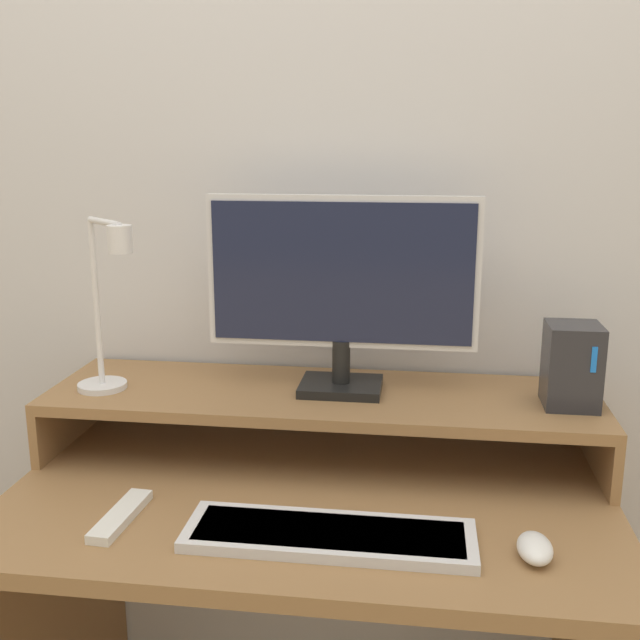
% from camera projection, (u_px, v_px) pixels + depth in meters
% --- Properties ---
extents(wall_back, '(6.00, 0.05, 2.50)m').
position_uv_depth(wall_back, '(334.00, 194.00, 1.59)').
color(wall_back, silver).
rests_on(wall_back, ground_plane).
extents(desk, '(1.09, 0.65, 0.74)m').
position_uv_depth(desk, '(310.00, 599.00, 1.42)').
color(desk, olive).
rests_on(desk, ground_plane).
extents(monitor_shelf, '(1.09, 0.32, 0.13)m').
position_uv_depth(monitor_shelf, '(322.00, 401.00, 1.50)').
color(monitor_shelf, olive).
rests_on(monitor_shelf, desk).
extents(monitor, '(0.53, 0.13, 0.39)m').
position_uv_depth(monitor, '(342.00, 283.00, 1.45)').
color(monitor, black).
rests_on(monitor, monitor_shelf).
extents(desk_lamp, '(0.16, 0.16, 0.35)m').
position_uv_depth(desk_lamp, '(107.00, 313.00, 1.44)').
color(desk_lamp, silver).
rests_on(desk_lamp, monitor_shelf).
extents(router_dock, '(0.10, 0.10, 0.16)m').
position_uv_depth(router_dock, '(572.00, 365.00, 1.40)').
color(router_dock, '#28282D').
rests_on(router_dock, monitor_shelf).
extents(keyboard, '(0.46, 0.14, 0.02)m').
position_uv_depth(keyboard, '(329.00, 535.00, 1.19)').
color(keyboard, silver).
rests_on(keyboard, desk).
extents(mouse, '(0.05, 0.09, 0.03)m').
position_uv_depth(mouse, '(535.00, 548.00, 1.14)').
color(mouse, white).
rests_on(mouse, desk).
extents(remote_control, '(0.05, 0.17, 0.02)m').
position_uv_depth(remote_control, '(121.00, 516.00, 1.25)').
color(remote_control, white).
rests_on(remote_control, desk).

